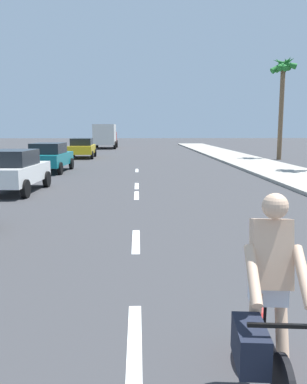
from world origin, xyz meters
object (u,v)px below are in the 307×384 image
object	(u,v)px
cyclist	(266,308)
parked_car_white	(14,170)
palm_tree_distant	(283,77)
parked_car_teal	(50,156)
delivery_truck	(105,136)
parked_car_yellow	(82,147)

from	to	relation	value
cyclist	parked_car_white	bearing A→B (deg)	-58.69
cyclist	parked_car_white	xyz separation A→B (m)	(-5.65, 11.77, 0.00)
cyclist	parked_car_white	size ratio (longest dim) A/B	0.46
palm_tree_distant	parked_car_teal	bearing A→B (deg)	-152.44
parked_car_teal	delivery_truck	bearing A→B (deg)	90.23
parked_car_white	palm_tree_distant	bearing A→B (deg)	47.99
parked_car_teal	parked_car_white	bearing A→B (deg)	-85.84
parked_car_yellow	parked_car_white	bearing A→B (deg)	-91.75
cyclist	palm_tree_distant	bearing A→B (deg)	-103.96
cyclist	delivery_truck	bearing A→B (deg)	-78.10
parked_car_yellow	delivery_truck	bearing A→B (deg)	86.34
parked_car_teal	parked_car_yellow	world-z (taller)	same
delivery_truck	cyclist	bearing A→B (deg)	-83.95
parked_car_white	delivery_truck	bearing A→B (deg)	91.84
parked_car_white	delivery_truck	world-z (taller)	delivery_truck
parked_car_white	delivery_truck	distance (m)	33.00
parked_car_white	palm_tree_distant	size ratio (longest dim) A/B	0.51
delivery_truck	palm_tree_distant	distance (m)	23.42
parked_car_white	parked_car_teal	size ratio (longest dim) A/B	0.94
parked_car_white	palm_tree_distant	world-z (taller)	palm_tree_distant
cyclist	parked_car_teal	xyz separation A→B (m)	(-5.87, 18.86, 0.01)
parked_car_teal	palm_tree_distant	distance (m)	18.23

